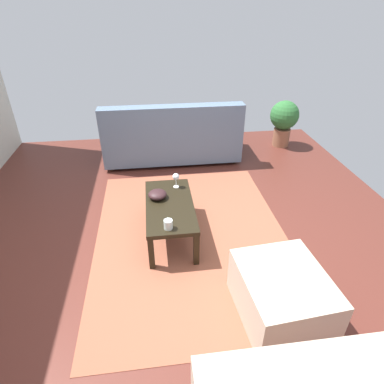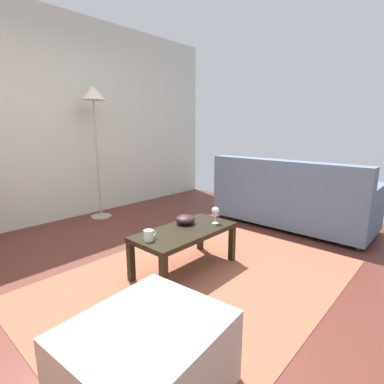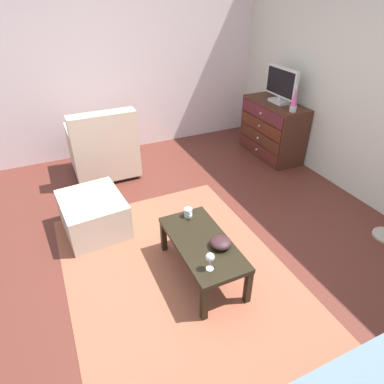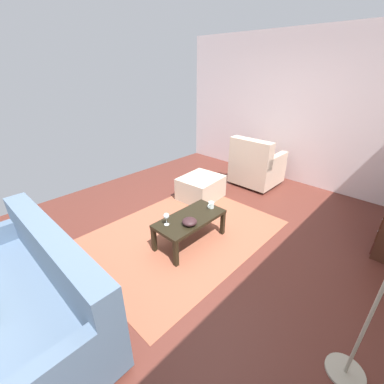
{
  "view_description": "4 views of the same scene",
  "coord_description": "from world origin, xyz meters",
  "px_view_note": "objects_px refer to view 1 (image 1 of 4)",
  "views": [
    {
      "loc": [
        -2.3,
        0.12,
        2.08
      ],
      "look_at": [
        0.05,
        -0.18,
        0.62
      ],
      "focal_mm": 29.9,
      "sensor_mm": 36.0,
      "label": 1
    },
    {
      "loc": [
        -1.51,
        -1.67,
        1.24
      ],
      "look_at": [
        0.33,
        -0.01,
        0.7
      ],
      "focal_mm": 27.55,
      "sensor_mm": 36.0,
      "label": 2
    },
    {
      "loc": [
        2.18,
        -0.98,
        2.26
      ],
      "look_at": [
        0.0,
        0.02,
        0.72
      ],
      "focal_mm": 31.12,
      "sensor_mm": 36.0,
      "label": 3
    },
    {
      "loc": [
        2.22,
        1.92,
        2.08
      ],
      "look_at": [
        0.18,
        -0.02,
        0.7
      ],
      "focal_mm": 23.8,
      "sensor_mm": 36.0,
      "label": 4
    }
  ],
  "objects_px": {
    "bowl_decorative": "(157,194)",
    "couch_large": "(172,137)",
    "mug": "(168,224)",
    "ottoman": "(282,295)",
    "potted_plant": "(284,119)",
    "wine_glass": "(176,177)",
    "coffee_table": "(170,208)"
  },
  "relations": [
    {
      "from": "couch_large",
      "to": "ottoman",
      "type": "distance_m",
      "value": 2.9
    },
    {
      "from": "couch_large",
      "to": "mug",
      "type": "bearing_deg",
      "value": 174.89
    },
    {
      "from": "ottoman",
      "to": "wine_glass",
      "type": "bearing_deg",
      "value": 25.87
    },
    {
      "from": "mug",
      "to": "potted_plant",
      "type": "relative_size",
      "value": 0.16
    },
    {
      "from": "mug",
      "to": "coffee_table",
      "type": "bearing_deg",
      "value": -5.6
    },
    {
      "from": "bowl_decorative",
      "to": "couch_large",
      "type": "distance_m",
      "value": 1.7
    },
    {
      "from": "wine_glass",
      "to": "potted_plant",
      "type": "height_order",
      "value": "potted_plant"
    },
    {
      "from": "coffee_table",
      "to": "potted_plant",
      "type": "height_order",
      "value": "potted_plant"
    },
    {
      "from": "wine_glass",
      "to": "bowl_decorative",
      "type": "distance_m",
      "value": 0.29
    },
    {
      "from": "coffee_table",
      "to": "wine_glass",
      "type": "height_order",
      "value": "wine_glass"
    },
    {
      "from": "mug",
      "to": "ottoman",
      "type": "xyz_separation_m",
      "value": [
        -0.67,
        -0.78,
        -0.22
      ]
    },
    {
      "from": "coffee_table",
      "to": "mug",
      "type": "bearing_deg",
      "value": 174.4
    },
    {
      "from": "coffee_table",
      "to": "mug",
      "type": "xyz_separation_m",
      "value": [
        -0.37,
        0.04,
        0.09
      ]
    },
    {
      "from": "wine_glass",
      "to": "bowl_decorative",
      "type": "height_order",
      "value": "wine_glass"
    },
    {
      "from": "coffee_table",
      "to": "bowl_decorative",
      "type": "bearing_deg",
      "value": 42.27
    },
    {
      "from": "bowl_decorative",
      "to": "couch_large",
      "type": "relative_size",
      "value": 0.09
    },
    {
      "from": "coffee_table",
      "to": "mug",
      "type": "distance_m",
      "value": 0.39
    },
    {
      "from": "couch_large",
      "to": "coffee_table",
      "type": "bearing_deg",
      "value": 174.99
    },
    {
      "from": "couch_large",
      "to": "ottoman",
      "type": "relative_size",
      "value": 2.73
    },
    {
      "from": "ottoman",
      "to": "potted_plant",
      "type": "bearing_deg",
      "value": -20.94
    },
    {
      "from": "mug",
      "to": "bowl_decorative",
      "type": "distance_m",
      "value": 0.5
    },
    {
      "from": "mug",
      "to": "bowl_decorative",
      "type": "xyz_separation_m",
      "value": [
        0.49,
        0.07,
        -0.0
      ]
    },
    {
      "from": "wine_glass",
      "to": "mug",
      "type": "xyz_separation_m",
      "value": [
        -0.68,
        0.13,
        -0.07
      ]
    },
    {
      "from": "bowl_decorative",
      "to": "ottoman",
      "type": "height_order",
      "value": "bowl_decorative"
    },
    {
      "from": "wine_glass",
      "to": "potted_plant",
      "type": "bearing_deg",
      "value": -46.5
    },
    {
      "from": "ottoman",
      "to": "potted_plant",
      "type": "relative_size",
      "value": 0.97
    },
    {
      "from": "couch_large",
      "to": "potted_plant",
      "type": "xyz_separation_m",
      "value": [
        0.26,
        -1.78,
        0.1
      ]
    },
    {
      "from": "coffee_table",
      "to": "bowl_decorative",
      "type": "xyz_separation_m",
      "value": [
        0.12,
        0.11,
        0.09
      ]
    },
    {
      "from": "mug",
      "to": "potted_plant",
      "type": "distance_m",
      "value": 3.13
    },
    {
      "from": "mug",
      "to": "couch_large",
      "type": "relative_size",
      "value": 0.06
    },
    {
      "from": "coffee_table",
      "to": "couch_large",
      "type": "relative_size",
      "value": 0.49
    },
    {
      "from": "mug",
      "to": "ottoman",
      "type": "relative_size",
      "value": 0.16
    }
  ]
}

